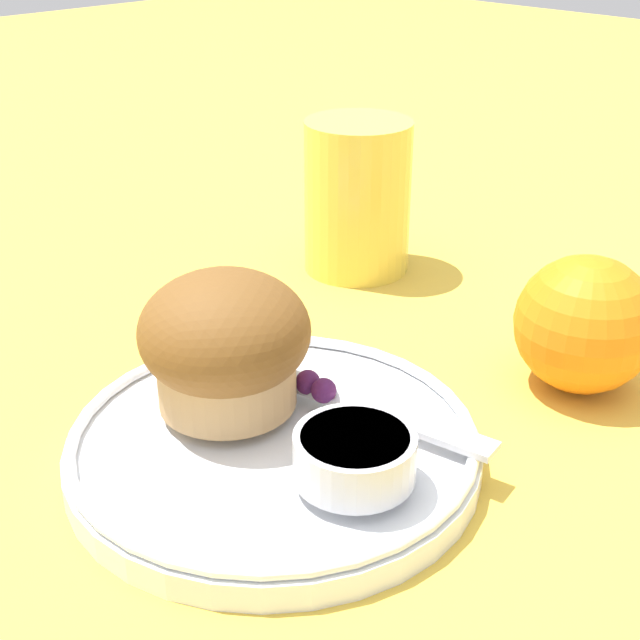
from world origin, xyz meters
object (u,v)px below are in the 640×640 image
orange_fruit (585,324)px  juice_glass (357,197)px  butter_knife (336,396)px  muffin (218,346)px

orange_fruit → juice_glass: (-0.20, 0.03, 0.02)m
butter_knife → orange_fruit: size_ratio=2.34×
muffin → orange_fruit: muffin is taller
muffin → butter_knife: bearing=50.8°
orange_fruit → juice_glass: 0.21m
juice_glass → orange_fruit: bearing=-9.7°
butter_knife → juice_glass: 0.22m
butter_knife → orange_fruit: orange_fruit is taller
orange_fruit → juice_glass: bearing=170.3°
juice_glass → butter_knife: bearing=-49.8°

